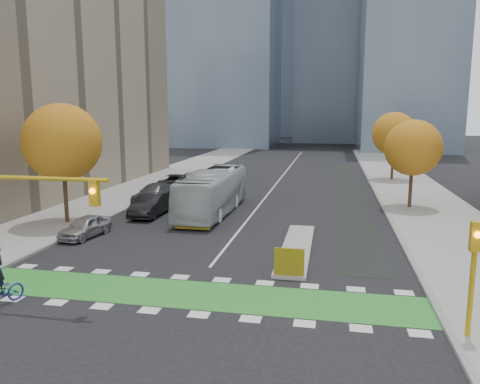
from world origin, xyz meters
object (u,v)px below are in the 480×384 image
at_px(tree_east_far, 394,134).
at_px(parked_car_d, 174,184).
at_px(parked_car_b, 151,205).
at_px(parked_car_e, 189,178).
at_px(parked_car_c, 154,193).
at_px(hazard_board, 289,262).
at_px(tree_east_near, 413,148).
at_px(parked_car_a, 85,227).
at_px(tree_west, 62,142).
at_px(bus, 213,191).
at_px(traffic_signal_east, 474,262).

height_order(tree_east_far, parked_car_d, tree_east_far).
xyz_separation_m(parked_car_b, parked_car_e, (-1.70, 15.00, -0.15)).
bearing_deg(parked_car_c, parked_car_d, 96.74).
distance_m(tree_east_far, parked_car_c, 28.00).
bearing_deg(hazard_board, tree_east_near, 65.80).
distance_m(tree_east_near, parked_car_b, 20.72).
xyz_separation_m(tree_east_near, parked_car_a, (-21.00, -12.90, -4.20)).
distance_m(parked_car_b, parked_car_d, 10.14).
xyz_separation_m(tree_west, parked_car_b, (4.70, 3.63, -4.79)).
bearing_deg(tree_east_far, parked_car_a, -126.65).
height_order(bus, parked_car_b, bus).
bearing_deg(parked_car_e, traffic_signal_east, -57.81).
bearing_deg(tree_east_near, traffic_signal_east, -93.81).
distance_m(parked_car_c, parked_car_e, 10.00).
bearing_deg(tree_east_near, parked_car_b, -161.74).
bearing_deg(parked_car_c, parked_car_e, 96.74).
bearing_deg(bus, tree_east_far, 53.60).
bearing_deg(parked_car_b, parked_car_e, 96.60).
distance_m(traffic_signal_east, parked_car_d, 32.67).
relative_size(hazard_board, tree_east_near, 0.20).
bearing_deg(bus, tree_west, -148.21).
distance_m(hazard_board, traffic_signal_east, 8.26).
relative_size(bus, parked_car_b, 2.37).
xyz_separation_m(traffic_signal_east, bus, (-13.50, 17.95, -1.07)).
bearing_deg(hazard_board, traffic_signal_east, -35.92).
height_order(tree_west, parked_car_c, tree_west).
height_order(hazard_board, parked_car_e, hazard_board).
distance_m(tree_west, parked_car_d, 14.75).
relative_size(parked_car_a, parked_car_c, 0.72).
height_order(tree_east_far, parked_car_c, tree_east_far).
xyz_separation_m(tree_east_far, parked_car_d, (-21.50, -12.37, -4.40)).
bearing_deg(tree_east_far, parked_car_b, -131.51).
relative_size(bus, parked_car_e, 3.01).
relative_size(tree_east_near, parked_car_e, 1.78).
height_order(parked_car_a, parked_car_c, parked_car_c).
bearing_deg(hazard_board, tree_west, 154.01).
height_order(traffic_signal_east, parked_car_b, traffic_signal_east).
height_order(hazard_board, bus, bus).
distance_m(parked_car_b, parked_car_e, 15.10).
bearing_deg(traffic_signal_east, bus, 126.94).
relative_size(tree_west, parked_car_b, 1.63).
height_order(parked_car_b, parked_car_c, parked_car_b).
bearing_deg(traffic_signal_east, tree_west, 150.93).
distance_m(hazard_board, bus, 15.00).
height_order(parked_car_d, parked_car_e, parked_car_d).
relative_size(tree_east_far, parked_car_b, 1.52).
bearing_deg(tree_east_far, parked_car_d, -150.09).
height_order(hazard_board, parked_car_d, parked_car_d).
distance_m(tree_west, tree_east_near, 26.01).
distance_m(tree_west, parked_car_a, 6.47).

